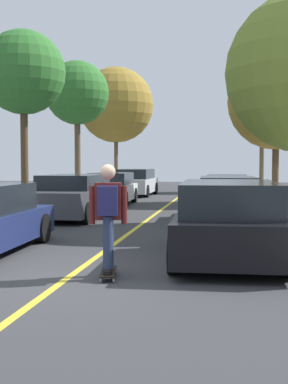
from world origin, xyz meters
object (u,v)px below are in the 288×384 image
object	(u,v)px
street_tree_left_nearest	(23,73)
street_tree_left_near	(77,93)
skateboard	(108,272)
street_tree_left_far	(116,105)
street_tree_right_far	(262,108)
parked_car_right_near	(228,199)
skateboarder	(108,211)
parked_car_left_near	(73,196)
street_tree_right_near	(276,101)
parked_car_left_far	(111,189)
parked_car_right_nearest	(229,220)
parked_car_left_farthest	(135,182)
parked_car_right_far	(227,189)

from	to	relation	value
street_tree_left_nearest	street_tree_left_near	size ratio (longest dim) A/B	0.97
street_tree_left_nearest	skateboard	xyz separation A→B (m)	(5.09, -9.40, -4.72)
street_tree_left_far	street_tree_right_far	bearing A→B (deg)	-2.14
parked_car_right_near	street_tree_right_far	size ratio (longest dim) A/B	0.69
street_tree_left_near	skateboarder	distance (m)	17.21
parked_car_right_near	street_tree_left_far	size ratio (longest dim) A/B	0.58
street_tree_left_nearest	parked_car_left_near	bearing A→B (deg)	-29.48
parked_car_left_near	street_tree_right_near	xyz separation A→B (m)	(6.91, 7.18, 3.70)
parked_car_left_far	street_tree_left_far	size ratio (longest dim) A/B	0.55
street_tree_left_far	parked_car_right_nearest	bearing A→B (deg)	-73.06
parked_car_left_near	parked_car_left_far	bearing A→B (deg)	90.03
parked_car_left_near	skateboard	distance (m)	8.80
parked_car_left_farthest	street_tree_right_far	distance (m)	9.29
parked_car_right_nearest	street_tree_left_near	world-z (taller)	street_tree_left_near
street_tree_left_far	skateboarder	bearing A→B (deg)	-78.31
parked_car_left_near	parked_car_left_far	world-z (taller)	parked_car_left_near
street_tree_left_near	street_tree_right_far	world-z (taller)	street_tree_right_far
street_tree_right_far	skateboarder	world-z (taller)	street_tree_right_far
parked_car_right_far	street_tree_right_near	bearing A→B (deg)	17.44
street_tree_left_nearest	street_tree_right_near	xyz separation A→B (m)	(8.97, 6.02, -0.43)
parked_car_right_far	skateboarder	size ratio (longest dim) A/B	2.89
parked_car_right_far	skateboard	world-z (taller)	parked_car_right_far
parked_car_left_far	skateboard	bearing A→B (deg)	-77.57
parked_car_right_far	street_tree_left_nearest	world-z (taller)	street_tree_left_nearest
street_tree_left_near	street_tree_left_far	bearing A→B (deg)	90.00
street_tree_left_nearest	street_tree_right_near	bearing A→B (deg)	33.88
parked_car_right_nearest	parked_car_right_near	bearing A→B (deg)	90.00
parked_car_right_near	parked_car_right_far	distance (m)	6.49
parked_car_right_far	street_tree_right_far	size ratio (longest dim) A/B	0.73
parked_car_left_farthest	skateboard	world-z (taller)	parked_car_left_farthest
street_tree_left_near	street_tree_left_nearest	bearing A→B (deg)	-90.00
street_tree_right_far	skateboard	xyz separation A→B (m)	(-3.88, -24.25, -4.92)
parked_car_left_far	parked_car_left_farthest	size ratio (longest dim) A/B	0.96
parked_car_left_farthest	street_tree_left_nearest	world-z (taller)	street_tree_left_nearest
parked_car_right_near	parked_car_right_far	xyz separation A→B (m)	(-0.00, 6.49, -0.04)
parked_car_left_near	street_tree_left_nearest	size ratio (longest dim) A/B	0.72
parked_car_right_nearest	street_tree_right_near	distance (m)	14.19
parked_car_left_far	parked_car_left_farthest	distance (m)	6.00
skateboard	street_tree_left_near	bearing A→B (deg)	107.72
parked_car_right_near	parked_car_left_far	bearing A→B (deg)	131.50
street_tree_left_nearest	parked_car_right_near	bearing A→B (deg)	-9.14
parked_car_left_near	parked_car_right_near	xyz separation A→B (m)	(4.86, 0.05, -0.02)
parked_car_right_near	street_tree_left_near	distance (m)	11.17
street_tree_right_far	street_tree_left_nearest	bearing A→B (deg)	-121.12
parked_car_left_near	street_tree_right_near	bearing A→B (deg)	46.09
parked_car_right_far	street_tree_right_near	world-z (taller)	street_tree_right_near
parked_car_left_near	parked_car_right_near	bearing A→B (deg)	0.57
parked_car_right_far	parked_car_left_near	bearing A→B (deg)	-126.64
parked_car_left_near	street_tree_left_far	size ratio (longest dim) A/B	0.58
street_tree_left_nearest	parked_car_left_far	bearing A→B (deg)	64.95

